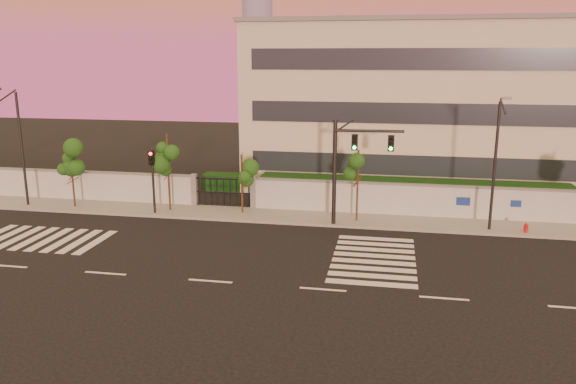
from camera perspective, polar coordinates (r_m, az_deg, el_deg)
ground at (r=25.29m, az=-7.90°, el=-8.96°), size 120.00×120.00×0.00m
sidewalk at (r=34.83m, az=-2.50°, el=-2.39°), size 60.00×3.00×0.15m
perimeter_wall at (r=35.96m, az=-1.82°, el=-0.22°), size 60.00×0.36×2.20m
hedge_row at (r=38.44m, az=0.60°, el=0.30°), size 41.00×4.25×1.80m
institutional_building at (r=44.26m, az=12.45°, el=8.74°), size 24.40×12.40×12.25m
road_markings at (r=29.09m, az=-8.55°, el=-5.91°), size 57.00×7.62×0.02m
street_tree_b at (r=38.56m, az=-21.16°, el=3.17°), size 1.52×1.21×4.47m
street_tree_c at (r=35.80m, az=-12.10°, el=3.71°), size 1.58×1.26×5.03m
street_tree_d at (r=34.68m, az=-4.68°, el=2.17°), size 1.48×1.17×3.82m
street_tree_e at (r=32.98m, az=7.16°, el=2.27°), size 1.40×1.11×4.40m
traffic_signal_main at (r=32.00m, az=6.17°, el=3.23°), size 3.94×0.43×6.23m
traffic_signal_secondary at (r=35.49m, az=-13.60°, el=1.85°), size 0.33×0.33×4.19m
streetlight_west at (r=39.96m, az=-25.60°, el=4.47°), size 0.47×1.89×7.84m
streetlight_east at (r=32.72m, az=20.35°, el=3.05°), size 0.46×1.84×7.66m
fire_hydrant at (r=33.85m, az=23.01°, el=-3.49°), size 0.27×0.26×0.69m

